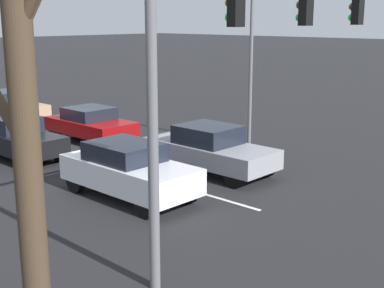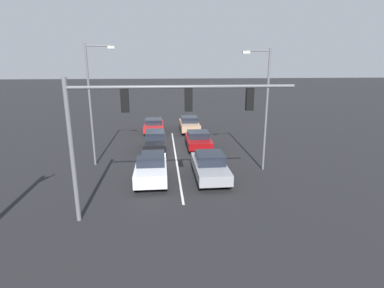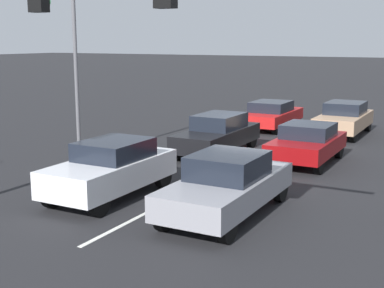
% 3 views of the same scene
% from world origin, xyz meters
% --- Properties ---
extents(ground_plane, '(240.00, 240.00, 0.00)m').
position_xyz_m(ground_plane, '(0.00, 0.00, 0.00)').
color(ground_plane, black).
extents(lane_stripe_left_divider, '(0.12, 15.80, 0.01)m').
position_xyz_m(lane_stripe_left_divider, '(0.00, 1.90, 0.01)').
color(lane_stripe_left_divider, silver).
rests_on(lane_stripe_left_divider, ground_plane).
extents(car_white_midlane_front, '(1.80, 4.25, 1.59)m').
position_xyz_m(car_white_midlane_front, '(1.66, 6.39, 0.82)').
color(car_white_midlane_front, silver).
rests_on(car_white_midlane_front, ground_plane).
extents(car_gray_leftlane_front, '(1.86, 4.67, 1.57)m').
position_xyz_m(car_gray_leftlane_front, '(-1.86, 6.32, 0.79)').
color(car_gray_leftlane_front, gray).
rests_on(car_gray_leftlane_front, ground_plane).
extents(car_maroon_leftlane_second, '(1.90, 4.02, 1.41)m').
position_xyz_m(car_maroon_leftlane_second, '(-1.96, -0.30, 0.74)').
color(car_maroon_leftlane_second, maroon).
rests_on(car_maroon_leftlane_second, ground_plane).
extents(car_black_midlane_second, '(1.72, 4.64, 1.53)m').
position_xyz_m(car_black_midlane_second, '(1.55, -0.23, 0.78)').
color(car_black_midlane_second, black).
rests_on(car_black_midlane_second, ground_plane).
extents(car_tan_leftlane_third, '(1.85, 4.51, 1.52)m').
position_xyz_m(car_tan_leftlane_third, '(-1.81, -6.74, 0.78)').
color(car_tan_leftlane_third, tan).
rests_on(car_tan_leftlane_third, ground_plane).
extents(traffic_signal_gantry, '(9.56, 0.37, 6.26)m').
position_xyz_m(traffic_signal_gantry, '(1.62, 10.78, 4.67)').
color(traffic_signal_gantry, slate).
rests_on(traffic_signal_gantry, ground_plane).
extents(street_lamp_left_shoulder, '(1.76, 0.24, 7.66)m').
position_xyz_m(street_lamp_left_shoulder, '(-5.40, 5.18, 4.41)').
color(street_lamp_left_shoulder, slate).
rests_on(street_lamp_left_shoulder, ground_plane).
extents(bare_tree_near, '(0.80, 2.11, 6.12)m').
position_xyz_m(bare_tree_near, '(8.46, 13.02, 3.13)').
color(bare_tree_near, '#423323').
rests_on(bare_tree_near, ground_plane).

